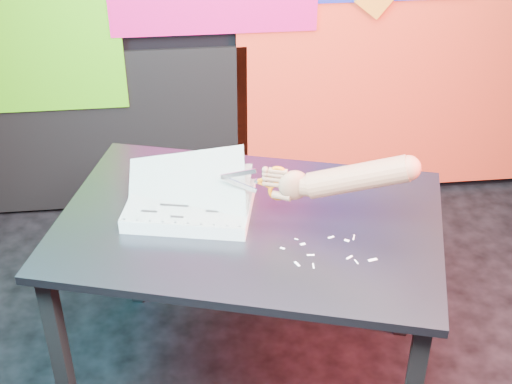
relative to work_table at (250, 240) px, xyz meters
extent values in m
cube|color=#F13F24|center=(0.86, 1.25, 0.18)|extent=(1.60, 0.02, 1.60)
cube|color=#49C111|center=(-0.84, 1.23, 0.43)|extent=(0.75, 0.02, 1.00)
cube|color=black|center=(-0.54, 1.25, -0.22)|extent=(1.30, 0.02, 0.85)
cube|color=black|center=(-0.65, -0.18, -0.31)|extent=(0.06, 0.06, 0.72)
cube|color=black|center=(-0.45, 0.51, -0.31)|extent=(0.06, 0.06, 0.72)
cube|color=black|center=(0.65, 0.18, -0.31)|extent=(0.06, 0.06, 0.72)
cube|color=black|center=(0.00, 0.00, 0.07)|extent=(1.45, 1.17, 0.03)
cube|color=white|center=(-0.19, 0.07, 0.11)|extent=(0.47, 0.38, 0.05)
cube|color=silver|center=(-0.19, 0.07, 0.13)|extent=(0.46, 0.38, 0.00)
cube|color=silver|center=(-0.19, 0.07, 0.14)|extent=(0.44, 0.37, 0.12)
cube|color=silver|center=(-0.20, 0.08, 0.16)|extent=(0.41, 0.32, 0.22)
cylinder|color=black|center=(-0.41, -0.03, 0.13)|extent=(0.01, 0.01, 0.00)
cylinder|color=black|center=(-0.37, -0.04, 0.13)|extent=(0.01, 0.01, 0.00)
cylinder|color=black|center=(-0.33, -0.05, 0.13)|extent=(0.01, 0.01, 0.00)
cylinder|color=black|center=(-0.28, -0.05, 0.13)|extent=(0.01, 0.01, 0.00)
cylinder|color=black|center=(-0.24, -0.06, 0.13)|extent=(0.01, 0.01, 0.00)
cylinder|color=black|center=(-0.20, -0.07, 0.13)|extent=(0.01, 0.01, 0.00)
cylinder|color=black|center=(-0.16, -0.08, 0.13)|extent=(0.01, 0.01, 0.00)
cylinder|color=black|center=(-0.12, -0.09, 0.13)|extent=(0.01, 0.01, 0.00)
cylinder|color=black|center=(-0.08, -0.10, 0.13)|extent=(0.01, 0.01, 0.00)
cylinder|color=black|center=(-0.04, -0.11, 0.13)|extent=(0.01, 0.01, 0.00)
cylinder|color=black|center=(-0.35, 0.24, 0.13)|extent=(0.01, 0.01, 0.00)
cylinder|color=black|center=(-0.31, 0.24, 0.13)|extent=(0.01, 0.01, 0.00)
cylinder|color=black|center=(-0.27, 0.23, 0.13)|extent=(0.01, 0.01, 0.00)
cylinder|color=black|center=(-0.23, 0.22, 0.13)|extent=(0.01, 0.01, 0.00)
cylinder|color=black|center=(-0.18, 0.21, 0.13)|extent=(0.01, 0.01, 0.00)
cylinder|color=black|center=(-0.14, 0.20, 0.13)|extent=(0.01, 0.01, 0.00)
cylinder|color=black|center=(-0.10, 0.19, 0.13)|extent=(0.01, 0.01, 0.00)
cylinder|color=black|center=(-0.06, 0.18, 0.13)|extent=(0.01, 0.01, 0.00)
cylinder|color=black|center=(-0.02, 0.17, 0.13)|extent=(0.01, 0.01, 0.00)
cylinder|color=black|center=(0.02, 0.16, 0.13)|extent=(0.01, 0.01, 0.00)
cube|color=black|center=(-0.28, 0.14, 0.13)|extent=(0.08, 0.03, 0.00)
cube|color=black|center=(-0.17, 0.10, 0.13)|extent=(0.06, 0.02, 0.00)
cube|color=black|center=(-0.25, 0.04, 0.13)|extent=(0.10, 0.03, 0.00)
cube|color=black|center=(-0.12, -0.01, 0.13)|extent=(0.04, 0.02, 0.00)
cube|color=black|center=(-0.33, 0.01, 0.13)|extent=(0.06, 0.02, 0.00)
cube|color=black|center=(-0.12, 0.14, 0.13)|extent=(0.07, 0.02, 0.00)
cube|color=black|center=(-0.24, -0.03, 0.13)|extent=(0.04, 0.02, 0.00)
cube|color=silver|center=(-0.03, 0.03, 0.25)|extent=(0.12, 0.04, 0.05)
cube|color=silver|center=(-0.03, 0.03, 0.21)|extent=(0.12, 0.04, 0.05)
cylinder|color=silver|center=(0.02, 0.01, 0.23)|extent=(0.02, 0.01, 0.01)
cube|color=#D96109|center=(0.04, 0.00, 0.22)|extent=(0.05, 0.02, 0.02)
cube|color=#D96109|center=(0.04, 0.00, 0.23)|extent=(0.05, 0.02, 0.02)
torus|color=#D96109|center=(0.09, -0.01, 0.26)|extent=(0.07, 0.03, 0.07)
torus|color=#D96109|center=(0.09, -0.01, 0.19)|extent=(0.07, 0.03, 0.07)
ellipsoid|color=#975941|center=(0.14, -0.03, 0.23)|extent=(0.10, 0.06, 0.11)
cylinder|color=#975941|center=(0.09, -0.01, 0.22)|extent=(0.08, 0.04, 0.02)
cylinder|color=#975941|center=(0.09, -0.01, 0.24)|extent=(0.08, 0.04, 0.02)
cylinder|color=#975941|center=(0.09, -0.01, 0.26)|extent=(0.07, 0.04, 0.02)
cylinder|color=#975941|center=(0.09, -0.01, 0.27)|extent=(0.06, 0.04, 0.02)
cylinder|color=#975941|center=(0.10, -0.03, 0.19)|extent=(0.07, 0.06, 0.03)
cylinder|color=#975941|center=(0.19, -0.04, 0.23)|extent=(0.08, 0.08, 0.07)
cylinder|color=#975941|center=(0.33, -0.09, 0.28)|extent=(0.34, 0.18, 0.18)
sphere|color=#975941|center=(0.47, -0.14, 0.33)|extent=(0.08, 0.08, 0.08)
cube|color=white|center=(0.09, -0.17, 0.08)|extent=(0.02, 0.01, 0.00)
cube|color=white|center=(0.14, -0.13, 0.08)|extent=(0.01, 0.01, 0.00)
cube|color=white|center=(0.29, -0.24, 0.08)|extent=(0.02, 0.02, 0.00)
cube|color=white|center=(0.25, -0.13, 0.08)|extent=(0.02, 0.01, 0.00)
cube|color=white|center=(0.30, -0.26, 0.08)|extent=(0.01, 0.02, 0.00)
cube|color=white|center=(0.30, -0.15, 0.08)|extent=(0.02, 0.02, 0.00)
cube|color=white|center=(0.36, -0.26, 0.08)|extent=(0.03, 0.02, 0.00)
cube|color=white|center=(0.12, -0.25, 0.08)|extent=(0.02, 0.03, 0.00)
cube|color=white|center=(0.15, -0.16, 0.08)|extent=(0.02, 0.01, 0.00)
cube|color=white|center=(0.32, -0.14, 0.08)|extent=(0.01, 0.03, 0.00)
cube|color=white|center=(0.17, -0.27, 0.08)|extent=(0.01, 0.02, 0.00)
cube|color=white|center=(0.17, -0.21, 0.08)|extent=(0.02, 0.01, 0.00)
camera|label=1|loc=(-0.19, -1.94, 1.44)|focal=50.00mm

